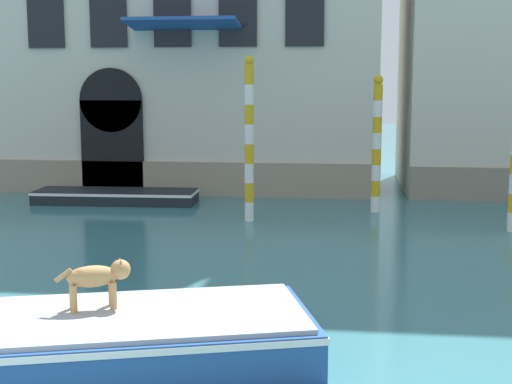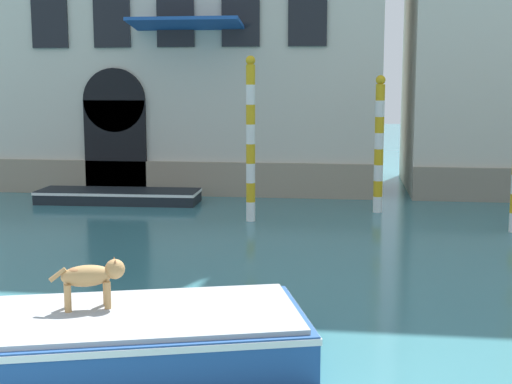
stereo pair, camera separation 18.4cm
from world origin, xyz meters
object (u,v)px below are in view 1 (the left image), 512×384
boat_moored_near_palazzo (116,196)px  mooring_pole_2 (377,144)px  mooring_pole_0 (249,139)px  boat_foreground (47,341)px  dog_on_deck (98,277)px

boat_moored_near_palazzo → mooring_pole_2: (7.55, -0.58, 1.67)m
mooring_pole_0 → mooring_pole_2: 3.71m
mooring_pole_0 → mooring_pole_2: bearing=27.8°
boat_moored_near_palazzo → mooring_pole_2: mooring_pole_2 is taller
boat_foreground → mooring_pole_0: 10.05m
mooring_pole_0 → boat_moored_near_palazzo: bearing=151.7°
mooring_pole_2 → boat_moored_near_palazzo: bearing=175.6°
boat_moored_near_palazzo → mooring_pole_2: size_ratio=1.29×
boat_moored_near_palazzo → mooring_pole_2: bearing=-6.3°
dog_on_deck → boat_moored_near_palazzo: dog_on_deck is taller
dog_on_deck → mooring_pole_0: (0.71, 9.38, 1.05)m
boat_foreground → boat_moored_near_palazzo: (-3.05, 12.12, -0.14)m
dog_on_deck → boat_moored_near_palazzo: 12.25m
dog_on_deck → boat_moored_near_palazzo: (-3.57, 11.69, -0.85)m
boat_moored_near_palazzo → mooring_pole_0: size_ratio=1.15×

